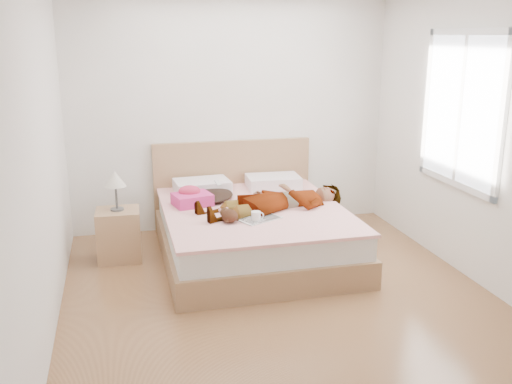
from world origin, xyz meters
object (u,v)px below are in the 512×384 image
coffee_mug (256,216)px  plush_toy (229,215)px  woman (275,197)px  towel (192,197)px  phone (218,183)px  bed (252,228)px  magazine (259,218)px  nightstand (119,231)px

coffee_mug → plush_toy: bearing=168.4°
woman → towel: size_ratio=3.78×
phone → bed: bed is taller
coffee_mug → magazine: bearing=59.9°
plush_toy → towel: bearing=112.3°
phone → plush_toy: size_ratio=0.39×
bed → towel: bed is taller
bed → plush_toy: bearing=-125.3°
towel → coffee_mug: 0.84m
phone → bed: 0.58m
bed → nightstand: 1.31m
phone → nightstand: (-1.02, -0.12, -0.39)m
bed → plush_toy: size_ratio=8.63×
woman → nightstand: nightstand is taller
towel → woman: bearing=-19.7°
woman → plush_toy: size_ratio=6.54×
woman → phone: bearing=-143.2°
woman → bed: size_ratio=0.76×
nightstand → phone: bearing=6.8°
bed → towel: (-0.58, 0.17, 0.31)m
coffee_mug → nightstand: 1.42m
towel → magazine: bearing=-48.0°
magazine → coffee_mug: size_ratio=3.55×
woman → towel: bearing=-124.2°
woman → bed: (-0.21, 0.11, -0.34)m
plush_toy → nightstand: (-0.98, 0.62, -0.28)m
magazine → nightstand: (-1.27, 0.60, -0.22)m
bed → phone: bearing=135.0°
towel → plush_toy: bearing=-67.7°
bed → magazine: bed is taller
magazine → plush_toy: 0.29m
phone → coffee_mug: phone is taller
coffee_mug → plush_toy: plush_toy is taller
towel → nightstand: size_ratio=0.47×
plush_toy → nightstand: 1.19m
plush_toy → nightstand: bearing=147.8°
bed → woman: bearing=-28.0°
plush_toy → phone: bearing=87.3°
phone → magazine: size_ratio=0.21×
magazine → nightstand: 1.42m
woman → plush_toy: 0.63m
magazine → nightstand: nightstand is taller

